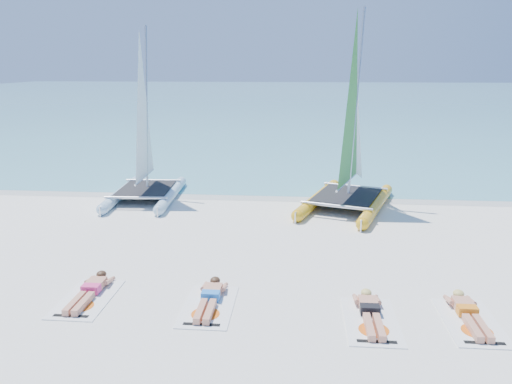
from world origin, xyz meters
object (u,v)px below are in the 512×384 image
at_px(towel_a, 87,299).
at_px(sunbather_c, 370,311).
at_px(catamaran_blue, 144,147).
at_px(catamaran_yellow, 352,143).
at_px(towel_b, 209,306).
at_px(towel_c, 371,321).
at_px(sunbather_b, 210,297).
at_px(towel_d, 471,322).
at_px(sunbather_d, 468,312).
at_px(sunbather_a, 90,290).

xyz_separation_m(towel_a, sunbather_c, (5.75, -0.22, 0.11)).
distance_m(catamaran_blue, catamaran_yellow, 7.26).
distance_m(towel_b, towel_c, 3.19).
relative_size(catamaran_yellow, sunbather_c, 3.94).
bearing_deg(towel_b, catamaran_yellow, 66.03).
xyz_separation_m(catamaran_yellow, sunbather_b, (-3.53, -7.75, -2.03)).
relative_size(towel_d, sunbather_d, 1.07).
distance_m(towel_a, sunbather_c, 5.76).
distance_m(catamaran_yellow, sunbather_b, 8.76).
height_order(catamaran_yellow, sunbather_d, catamaran_yellow).
bearing_deg(sunbather_c, towel_d, -2.16).
relative_size(sunbather_b, sunbather_d, 1.00).
bearing_deg(towel_d, towel_b, 177.79).
bearing_deg(sunbather_c, towel_a, 177.77).
bearing_deg(sunbather_c, sunbather_b, 174.32).
distance_m(sunbather_a, towel_b, 2.59).
distance_m(catamaran_blue, towel_c, 10.99).
relative_size(sunbather_a, towel_b, 0.93).
bearing_deg(towel_b, towel_a, 177.77).
bearing_deg(towel_c, catamaran_yellow, 87.54).
height_order(sunbather_b, sunbather_d, same).
height_order(towel_a, sunbather_d, sunbather_d).
height_order(sunbather_c, towel_d, sunbather_c).
relative_size(sunbather_b, towel_d, 0.93).
xyz_separation_m(sunbather_a, sunbather_c, (5.75, -0.42, 0.00)).
relative_size(catamaran_blue, sunbather_c, 3.63).
xyz_separation_m(catamaran_blue, sunbather_c, (6.90, -8.15, -1.75)).
height_order(catamaran_blue, towel_a, catamaran_blue).
bearing_deg(catamaran_blue, sunbather_c, -52.72).
height_order(towel_b, sunbather_b, sunbather_b).
height_order(catamaran_blue, sunbather_b, catamaran_blue).
height_order(towel_a, sunbather_c, sunbather_c).
bearing_deg(towel_c, sunbather_a, 173.96).
relative_size(towel_a, sunbather_a, 1.07).
xyz_separation_m(sunbather_a, sunbather_d, (7.62, -0.29, 0.00)).
bearing_deg(sunbather_a, towel_c, -6.04).
xyz_separation_m(towel_c, sunbather_d, (1.87, 0.31, 0.11)).
relative_size(catamaran_blue, sunbather_d, 3.63).
bearing_deg(towel_a, sunbather_d, -0.77).
xyz_separation_m(catamaran_yellow, towel_b, (-3.53, -7.94, -2.13)).
distance_m(towel_d, sunbather_d, 0.22).
height_order(towel_a, sunbather_b, sunbather_b).
relative_size(towel_c, sunbather_c, 1.07).
distance_m(towel_a, sunbather_b, 2.58).
bearing_deg(sunbather_b, sunbather_c, -5.68).
height_order(towel_c, towel_d, same).
bearing_deg(catamaran_yellow, sunbather_a, -110.37).
distance_m(sunbather_b, sunbather_c, 3.19).
distance_m(towel_c, sunbather_c, 0.22).
relative_size(sunbather_a, sunbather_c, 1.00).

